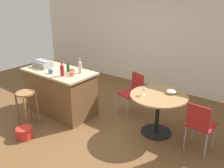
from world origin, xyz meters
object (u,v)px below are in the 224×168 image
Objects in this scene: toolbox at (43,64)px; cup_0 at (72,71)px; folding_chair_near at (133,91)px; wooden_stool at (26,101)px; dining_table at (158,104)px; cup_2 at (51,71)px; kitchen_island at (60,91)px; bottle_2 at (68,68)px; wine_glass at (144,89)px; plastic_bucket at (24,133)px; bottle_0 at (62,70)px; bottle_1 at (80,67)px; serving_bowl at (171,92)px; folding_chair_far at (200,124)px; cup_1 at (72,74)px.

toolbox reaches higher than cup_0.
folding_chair_near is 1.31m from cup_0.
wooden_stool is at bearing -117.94° from cup_0.
cup_2 is at bearing -160.39° from dining_table.
cup_0 is at bearing -138.58° from folding_chair_near.
kitchen_island reaches higher than folding_chair_near.
bottle_2 is 1.63m from wine_glass.
kitchen_island is 1.17m from plastic_bucket.
toolbox is (-1.70, -0.90, 0.48)m from folding_chair_near.
bottle_2 is at bearing 112.75° from bottle_0.
cup_0 is 1.50m from wine_glass.
toolbox is at bearing 169.86° from bottle_0.
cup_2 is at bearing -140.97° from bottle_1.
toolbox is at bearing -164.17° from serving_bowl.
cup_2 reaches higher than folding_chair_near.
cup_0 is at bearing 38.51° from cup_2.
folding_chair_near is 1.49m from bottle_0.
cup_2 is 1.88m from wine_glass.
cup_2 is 0.87× the size of wine_glass.
serving_bowl is (1.82, 0.65, -0.19)m from cup_0.
folding_chair_near is 1.70m from cup_2.
cup_1 reaches higher than folding_chair_far.
cup_1 is (0.25, -0.14, -0.03)m from bottle_2.
wine_glass is (-0.21, -0.16, 0.28)m from dining_table.
kitchen_island is 2.84m from folding_chair_far.
plastic_bucket is (-0.08, -0.91, -0.95)m from bottle_0.
folding_chair_far is 3.32m from toolbox.
folding_chair_near reaches higher than wooden_stool.
wine_glass is at bearing 10.58° from kitchen_island.
folding_chair_near is 1.01× the size of folding_chair_far.
bottle_1 reaches higher than wooden_stool.
bottle_1 is at bearing 58.80° from wooden_stool.
folding_chair_far reaches higher than serving_bowl.
cup_1 is 0.89× the size of cup_2.
wooden_stool is 1.03m from cup_0.
kitchen_island is 1.89m from wine_glass.
dining_table is 1.91m from bottle_2.
cup_0 is 0.42× the size of plastic_bucket.
bottle_1 reaches higher than bottle_2.
kitchen_island is 2.20× the size of wooden_stool.
bottle_0 is at bearing -96.20° from cup_0.
wooden_stool is at bearing -147.00° from serving_bowl.
kitchen_island is 8.42× the size of serving_bowl.
bottle_1 reaches higher than serving_bowl.
serving_bowl is (0.35, 0.36, -0.07)m from wine_glass.
bottle_1 reaches higher than kitchen_island.
bottle_1 is at bearing 40.36° from cup_0.
bottle_1 is 2.11× the size of wine_glass.
toolbox is 2.30m from wine_glass.
wooden_stool is 0.69× the size of dining_table.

